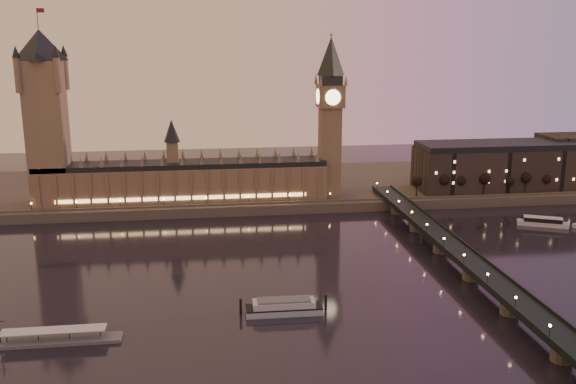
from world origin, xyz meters
The scene contains 17 objects.
ground centered at (0.00, 0.00, 0.00)m, with size 700.00×700.00×0.00m, color black.
far_embankment centered at (30.00, 165.00, 3.00)m, with size 560.00×130.00×6.00m, color #423D35.
palace_of_westminster centered at (-40.12, 120.99, 21.71)m, with size 180.00×26.62×52.00m.
victoria_tower centered at (-120.00, 121.00, 65.79)m, with size 31.68×31.68×118.00m.
big_ben centered at (53.99, 120.99, 63.95)m, with size 17.68×17.68×104.00m.
westminster_bridge centered at (91.61, 0.00, 5.52)m, with size 13.20×260.00×15.30m.
city_block centered at (194.94, 130.93, 22.24)m, with size 155.00×45.00×34.00m.
bare_tree_0 centered at (111.38, 109.00, 15.85)m, with size 6.48×6.48×13.18m.
bare_tree_1 centered at (126.26, 109.00, 15.85)m, with size 6.48×6.48×13.18m.
bare_tree_2 centered at (141.13, 109.00, 15.85)m, with size 6.48×6.48×13.18m.
bare_tree_3 centered at (156.01, 109.00, 15.85)m, with size 6.48×6.48×13.18m.
bare_tree_4 centered at (170.88, 109.00, 15.85)m, with size 6.48×6.48×13.18m.
bare_tree_5 centered at (185.75, 109.00, 15.85)m, with size 6.48×6.48×13.18m.
bare_tree_6 centered at (200.63, 109.00, 15.85)m, with size 6.48×6.48×13.18m.
cruise_boat_b centered at (168.72, 56.84, 2.29)m, with size 28.61×18.07×5.21m.
moored_barge centered at (2.87, -44.08, 2.74)m, with size 35.37×9.11×6.48m.
pontoon_pier centered at (-81.89, -58.12, 1.31)m, with size 45.54×7.59×12.14m.
Camera 1 is at (-27.38, -279.95, 107.79)m, focal length 40.00 mm.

